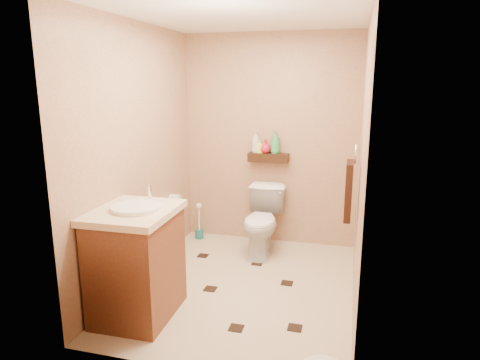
# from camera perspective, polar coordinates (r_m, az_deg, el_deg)

# --- Properties ---
(ground) EXTENTS (2.50, 2.50, 0.00)m
(ground) POSITION_cam_1_polar(r_m,az_deg,el_deg) (4.12, 0.34, -13.94)
(ground) COLOR tan
(ground) RESTS_ON ground
(wall_back) EXTENTS (2.00, 0.04, 2.40)m
(wall_back) POSITION_cam_1_polar(r_m,az_deg,el_deg) (4.94, 4.01, 5.23)
(wall_back) COLOR tan
(wall_back) RESTS_ON ground
(wall_front) EXTENTS (2.00, 0.04, 2.40)m
(wall_front) POSITION_cam_1_polar(r_m,az_deg,el_deg) (2.57, -6.62, -2.21)
(wall_front) COLOR tan
(wall_front) RESTS_ON ground
(wall_left) EXTENTS (0.04, 2.50, 2.40)m
(wall_left) POSITION_cam_1_polar(r_m,az_deg,el_deg) (4.09, -13.34, 3.27)
(wall_left) COLOR tan
(wall_left) RESTS_ON ground
(wall_right) EXTENTS (0.04, 2.50, 2.40)m
(wall_right) POSITION_cam_1_polar(r_m,az_deg,el_deg) (3.62, 15.89, 1.86)
(wall_right) COLOR tan
(wall_right) RESTS_ON ground
(ceiling) EXTENTS (2.00, 2.50, 0.02)m
(ceiling) POSITION_cam_1_polar(r_m,az_deg,el_deg) (3.71, 0.40, 21.25)
(ceiling) COLOR white
(ceiling) RESTS_ON wall_back
(wall_shelf) EXTENTS (0.46, 0.14, 0.10)m
(wall_shelf) POSITION_cam_1_polar(r_m,az_deg,el_deg) (4.89, 3.80, 3.02)
(wall_shelf) COLOR black
(wall_shelf) RESTS_ON wall_back
(floor_accents) EXTENTS (1.28, 1.37, 0.01)m
(floor_accents) POSITION_cam_1_polar(r_m,az_deg,el_deg) (4.09, 0.83, -14.13)
(floor_accents) COLOR black
(floor_accents) RESTS_ON ground
(toilet) EXTENTS (0.42, 0.72, 0.73)m
(toilet) POSITION_cam_1_polar(r_m,az_deg,el_deg) (4.73, 3.01, -5.54)
(toilet) COLOR white
(toilet) RESTS_ON ground
(vanity) EXTENTS (0.62, 0.75, 1.04)m
(vanity) POSITION_cam_1_polar(r_m,az_deg,el_deg) (3.58, -13.59, -10.48)
(vanity) COLOR brown
(vanity) RESTS_ON ground
(toilet_brush) EXTENTS (0.10, 0.10, 0.45)m
(toilet_brush) POSITION_cam_1_polar(r_m,az_deg,el_deg) (5.23, -5.46, -6.13)
(toilet_brush) COLOR #1A686A
(toilet_brush) RESTS_ON ground
(towel_ring) EXTENTS (0.12, 0.30, 0.76)m
(towel_ring) POSITION_cam_1_polar(r_m,az_deg,el_deg) (3.92, 14.35, -1.04)
(towel_ring) COLOR silver
(towel_ring) RESTS_ON wall_right
(toilet_paper) EXTENTS (0.12, 0.11, 0.12)m
(toilet_paper) POSITION_cam_1_polar(r_m,az_deg,el_deg) (4.77, -8.68, -2.53)
(toilet_paper) COLOR silver
(toilet_paper) RESTS_ON wall_left
(bottle_a) EXTENTS (0.14, 0.14, 0.25)m
(bottle_a) POSITION_cam_1_polar(r_m,az_deg,el_deg) (4.89, 2.12, 5.11)
(bottle_a) COLOR beige
(bottle_a) RESTS_ON wall_shelf
(bottle_b) EXTENTS (0.09, 0.09, 0.15)m
(bottle_b) POSITION_cam_1_polar(r_m,az_deg,el_deg) (4.89, 2.69, 4.49)
(bottle_b) COLOR #FFFD35
(bottle_b) RESTS_ON wall_shelf
(bottle_c) EXTENTS (0.15, 0.15, 0.15)m
(bottle_c) POSITION_cam_1_polar(r_m,az_deg,el_deg) (4.87, 3.40, 4.51)
(bottle_c) COLOR red
(bottle_c) RESTS_ON wall_shelf
(bottle_d) EXTENTS (0.11, 0.11, 0.26)m
(bottle_d) POSITION_cam_1_polar(r_m,az_deg,el_deg) (4.85, 4.73, 5.08)
(bottle_d) COLOR green
(bottle_d) RESTS_ON wall_shelf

